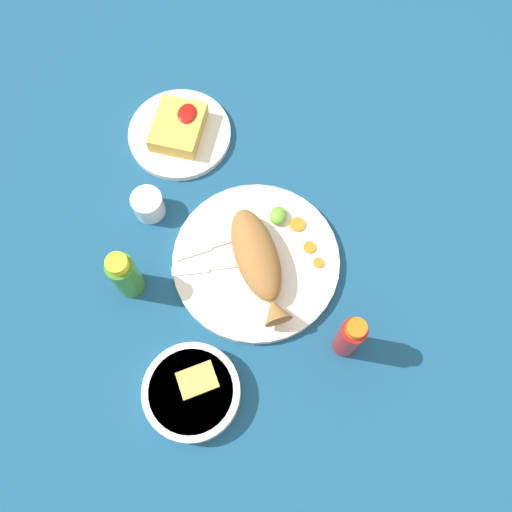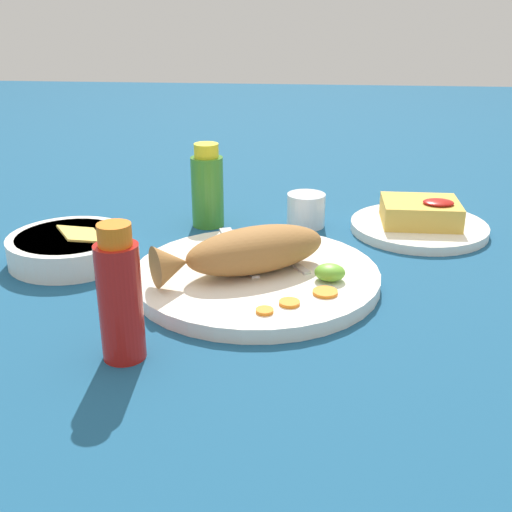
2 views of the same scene
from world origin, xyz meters
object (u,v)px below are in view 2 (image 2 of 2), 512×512
hot_sauce_bottle_green (207,188)px  main_plate (256,277)px  fork_near (237,247)px  hot_sauce_bottle_red (120,297)px  fork_far (269,246)px  guacamole_bowl (71,246)px  side_plate_fries (419,227)px  fried_fish (247,251)px  salt_cup (306,212)px

hot_sauce_bottle_green → main_plate: bearing=-65.8°
fork_near → hot_sauce_bottle_green: 0.16m
main_plate → hot_sauce_bottle_red: bearing=-121.4°
main_plate → fork_far: 0.08m
fork_near → hot_sauce_bottle_red: size_ratio=1.23×
fork_near → hot_sauce_bottle_red: hot_sauce_bottle_red is taller
hot_sauce_bottle_red → guacamole_bowl: bearing=120.9°
side_plate_fries → fork_far: bearing=-148.8°
hot_sauce_bottle_green → side_plate_fries: size_ratio=0.63×
main_plate → fried_fish: size_ratio=1.39×
hot_sauce_bottle_red → fried_fish: bearing=60.2°
hot_sauce_bottle_red → side_plate_fries: hot_sauce_bottle_red is taller
fried_fish → salt_cup: fried_fish is taller
salt_cup → guacamole_bowl: size_ratio=0.36×
guacamole_bowl → hot_sauce_bottle_red: bearing=-59.1°
hot_sauce_bottle_red → side_plate_fries: bearing=49.3°
main_plate → hot_sauce_bottle_red: (-0.12, -0.19, 0.06)m
fried_fish → hot_sauce_bottle_green: hot_sauce_bottle_green is taller
main_plate → fork_far: (0.01, 0.08, 0.01)m
side_plate_fries → fork_near: bearing=-151.7°
main_plate → salt_cup: 0.24m
main_plate → fork_near: size_ratio=1.78×
fried_fish → hot_sauce_bottle_red: hot_sauce_bottle_red is taller
salt_cup → guacamole_bowl: (-0.32, -0.18, -0.00)m
guacamole_bowl → fork_far: bearing=6.2°
fork_near → salt_cup: (0.09, 0.16, 0.00)m
main_plate → salt_cup: (0.06, 0.23, 0.01)m
fried_fish → guacamole_bowl: size_ratio=1.34×
fork_near → side_plate_fries: bearing=-81.8°
fork_far → guacamole_bowl: guacamole_bowl is taller
fork_near → fork_far: bearing=-99.2°
fork_near → main_plate: bearing=-175.2°
fried_fish → salt_cup: (0.07, 0.24, -0.02)m
fork_near → hot_sauce_bottle_green: size_ratio=1.34×
side_plate_fries → fried_fish: bearing=-137.7°
fork_near → hot_sauce_bottle_green: hot_sauce_bottle_green is taller
fried_fish → main_plate: bearing=-0.0°
fork_far → hot_sauce_bottle_green: (-0.11, 0.14, 0.04)m
hot_sauce_bottle_green → side_plate_fries: 0.34m
main_plate → side_plate_fries: (0.24, 0.22, -0.00)m
side_plate_fries → guacamole_bowl: size_ratio=1.25×
fork_far → hot_sauce_bottle_red: hot_sauce_bottle_red is taller
fork_near → hot_sauce_bottle_green: bearing=3.8°
main_plate → salt_cup: salt_cup is taller
main_plate → fork_near: bearing=114.8°
fork_far → hot_sauce_bottle_green: bearing=6.9°
hot_sauce_bottle_green → guacamole_bowl: hot_sauce_bottle_green is taller
fork_near → fried_fish: bearing=175.8°
main_plate → side_plate_fries: main_plate is taller
main_plate → hot_sauce_bottle_green: bearing=114.2°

